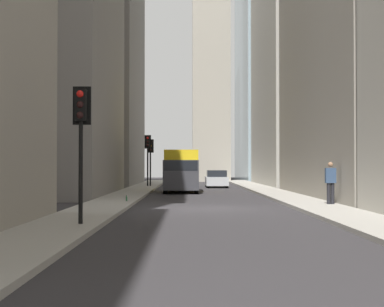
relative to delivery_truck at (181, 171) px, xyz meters
The scene contains 13 objects.
ground_plane 15.49m from the delivery_truck, behind, with size 135.00×135.00×0.00m, color #302D30.
sidewalk_right 15.73m from the delivery_truck, 168.59° to the left, with size 90.00×2.20×0.14m, color #A8A399.
sidewalk_left 16.51m from the delivery_truck, 158.99° to the right, with size 90.00×2.20×0.14m, color #A8A399.
building_left_far 22.52m from the delivery_truck, 42.96° to the right, with size 17.75×10.50×31.00m.
building_right_far 21.40m from the delivery_truck, 31.29° to the left, with size 16.50×10.50×26.93m.
church_spire 34.34m from the delivery_truck, ahead, with size 4.71×4.71×39.07m.
delivery_truck is the anchor object (origin of this frame).
sedan_silver 9.62m from the delivery_truck, 16.99° to the right, with size 4.30×1.78×1.42m.
traffic_light_foreground 23.58m from the delivery_truck, behind, with size 0.43×0.52×3.91m.
traffic_light_midblock 9.37m from the delivery_truck, 16.69° to the left, with size 0.43×0.52×3.83m.
traffic_light_far_junction 9.07m from the delivery_truck, 18.67° to the left, with size 0.43×0.52×4.16m.
pedestrian 16.09m from the delivery_truck, 155.87° to the right, with size 0.26×0.44×1.81m.
discarded_bottle 12.66m from the delivery_truck, 168.96° to the left, with size 0.07×0.07×0.27m.
Camera 1 is at (-24.97, 0.93, 1.78)m, focal length 56.01 mm.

